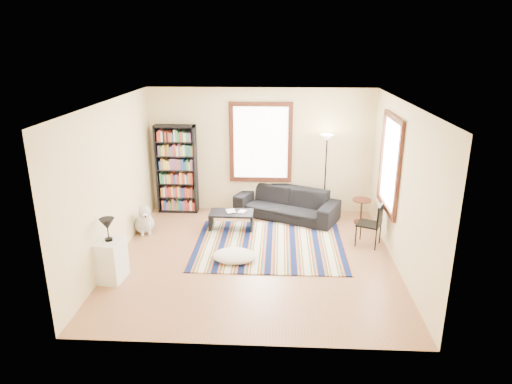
{
  "coord_description": "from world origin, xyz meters",
  "views": [
    {
      "loc": [
        0.42,
        -7.47,
        3.77
      ],
      "look_at": [
        0.0,
        0.5,
        1.1
      ],
      "focal_mm": 32.0,
      "sensor_mm": 36.0,
      "label": 1
    }
  ],
  "objects_px": {
    "floor_cushion": "(234,256)",
    "side_table": "(361,211)",
    "sofa": "(286,203)",
    "folding_chair": "(369,224)",
    "dog": "(144,218)",
    "bookshelf": "(177,169)",
    "coffee_table": "(231,220)",
    "floor_lamp": "(325,177)",
    "white_cabinet": "(111,260)"
  },
  "relations": [
    {
      "from": "floor_lamp",
      "to": "folding_chair",
      "type": "height_order",
      "value": "floor_lamp"
    },
    {
      "from": "coffee_table",
      "to": "floor_cushion",
      "type": "distance_m",
      "value": 1.5
    },
    {
      "from": "sofa",
      "to": "floor_lamp",
      "type": "height_order",
      "value": "floor_lamp"
    },
    {
      "from": "sofa",
      "to": "floor_lamp",
      "type": "xyz_separation_m",
      "value": [
        0.84,
        0.1,
        0.6
      ]
    },
    {
      "from": "floor_cushion",
      "to": "side_table",
      "type": "bearing_deg",
      "value": 37.16
    },
    {
      "from": "floor_cushion",
      "to": "floor_lamp",
      "type": "bearing_deg",
      "value": 51.93
    },
    {
      "from": "bookshelf",
      "to": "floor_lamp",
      "type": "distance_m",
      "value": 3.32
    },
    {
      "from": "dog",
      "to": "coffee_table",
      "type": "bearing_deg",
      "value": -12.74
    },
    {
      "from": "sofa",
      "to": "side_table",
      "type": "distance_m",
      "value": 1.63
    },
    {
      "from": "white_cabinet",
      "to": "folding_chair",
      "type": "bearing_deg",
      "value": 25.24
    },
    {
      "from": "coffee_table",
      "to": "white_cabinet",
      "type": "xyz_separation_m",
      "value": [
        -1.74,
        -2.26,
        0.17
      ]
    },
    {
      "from": "sofa",
      "to": "floor_lamp",
      "type": "relative_size",
      "value": 1.21
    },
    {
      "from": "dog",
      "to": "bookshelf",
      "type": "bearing_deg",
      "value": 48.49
    },
    {
      "from": "floor_cushion",
      "to": "folding_chair",
      "type": "relative_size",
      "value": 0.91
    },
    {
      "from": "bookshelf",
      "to": "dog",
      "type": "xyz_separation_m",
      "value": [
        -0.44,
        -1.26,
        -0.69
      ]
    },
    {
      "from": "coffee_table",
      "to": "folding_chair",
      "type": "height_order",
      "value": "folding_chair"
    },
    {
      "from": "dog",
      "to": "folding_chair",
      "type": "bearing_deg",
      "value": -27.27
    },
    {
      "from": "coffee_table",
      "to": "floor_lamp",
      "type": "xyz_separation_m",
      "value": [
        1.99,
        0.79,
        0.75
      ]
    },
    {
      "from": "white_cabinet",
      "to": "side_table",
      "type": "bearing_deg",
      "value": 36.72
    },
    {
      "from": "floor_cushion",
      "to": "folding_chair",
      "type": "bearing_deg",
      "value": 17.92
    },
    {
      "from": "bookshelf",
      "to": "folding_chair",
      "type": "xyz_separation_m",
      "value": [
        4.04,
        -1.64,
        -0.57
      ]
    },
    {
      "from": "floor_lamp",
      "to": "bookshelf",
      "type": "bearing_deg",
      "value": 177.07
    },
    {
      "from": "sofa",
      "to": "dog",
      "type": "xyz_separation_m",
      "value": [
        -2.92,
        -0.99,
        -0.02
      ]
    },
    {
      "from": "coffee_table",
      "to": "folding_chair",
      "type": "xyz_separation_m",
      "value": [
        2.71,
        -0.68,
        0.25
      ]
    },
    {
      "from": "sofa",
      "to": "folding_chair",
      "type": "bearing_deg",
      "value": -17.11
    },
    {
      "from": "folding_chair",
      "to": "white_cabinet",
      "type": "height_order",
      "value": "folding_chair"
    },
    {
      "from": "side_table",
      "to": "folding_chair",
      "type": "xyz_separation_m",
      "value": [
        -0.05,
        -1.13,
        0.16
      ]
    },
    {
      "from": "floor_lamp",
      "to": "white_cabinet",
      "type": "distance_m",
      "value": 4.85
    },
    {
      "from": "coffee_table",
      "to": "side_table",
      "type": "relative_size",
      "value": 1.67
    },
    {
      "from": "bookshelf",
      "to": "coffee_table",
      "type": "distance_m",
      "value": 1.83
    },
    {
      "from": "folding_chair",
      "to": "side_table",
      "type": "bearing_deg",
      "value": 111.56
    },
    {
      "from": "coffee_table",
      "to": "folding_chair",
      "type": "relative_size",
      "value": 1.05
    },
    {
      "from": "sofa",
      "to": "side_table",
      "type": "bearing_deg",
      "value": 15.63
    },
    {
      "from": "side_table",
      "to": "folding_chair",
      "type": "distance_m",
      "value": 1.14
    },
    {
      "from": "sofa",
      "to": "side_table",
      "type": "height_order",
      "value": "sofa"
    },
    {
      "from": "sofa",
      "to": "folding_chair",
      "type": "height_order",
      "value": "folding_chair"
    },
    {
      "from": "dog",
      "to": "side_table",
      "type": "bearing_deg",
      "value": -13.05
    },
    {
      "from": "folding_chair",
      "to": "bookshelf",
      "type": "bearing_deg",
      "value": -177.99
    },
    {
      "from": "bookshelf",
      "to": "dog",
      "type": "bearing_deg",
      "value": -109.02
    },
    {
      "from": "bookshelf",
      "to": "side_table",
      "type": "bearing_deg",
      "value": -7.15
    },
    {
      "from": "floor_lamp",
      "to": "floor_cushion",
      "type": "bearing_deg",
      "value": -128.07
    },
    {
      "from": "floor_cushion",
      "to": "dog",
      "type": "bearing_deg",
      "value": 148.98
    },
    {
      "from": "coffee_table",
      "to": "side_table",
      "type": "xyz_separation_m",
      "value": [
        2.76,
        0.45,
        0.09
      ]
    },
    {
      "from": "coffee_table",
      "to": "dog",
      "type": "height_order",
      "value": "dog"
    },
    {
      "from": "folding_chair",
      "to": "sofa",
      "type": "bearing_deg",
      "value": 162.77
    },
    {
      "from": "white_cabinet",
      "to": "dog",
      "type": "distance_m",
      "value": 1.95
    },
    {
      "from": "sofa",
      "to": "folding_chair",
      "type": "distance_m",
      "value": 2.08
    },
    {
      "from": "floor_lamp",
      "to": "side_table",
      "type": "bearing_deg",
      "value": -23.97
    },
    {
      "from": "floor_lamp",
      "to": "dog",
      "type": "xyz_separation_m",
      "value": [
        -3.75,
        -1.09,
        -0.62
      ]
    },
    {
      "from": "sofa",
      "to": "white_cabinet",
      "type": "distance_m",
      "value": 4.13
    }
  ]
}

